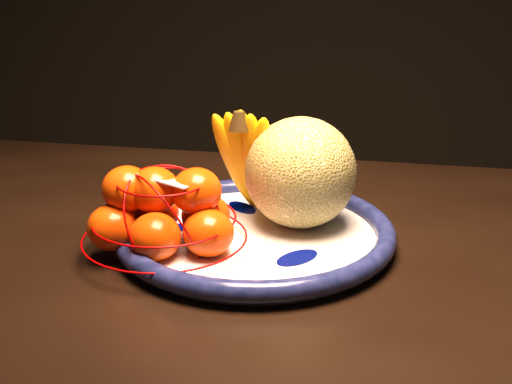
# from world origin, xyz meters

# --- Properties ---
(dining_table) EXTENTS (1.63, 1.04, 0.78)m
(dining_table) POSITION_xyz_m (-0.03, 0.10, 0.70)
(dining_table) COLOR black
(dining_table) RESTS_ON ground
(fruit_bowl) EXTENTS (0.38, 0.38, 0.03)m
(fruit_bowl) POSITION_xyz_m (-0.04, 0.15, 0.80)
(fruit_bowl) COLOR white
(fruit_bowl) RESTS_ON dining_table
(cantaloupe) EXTENTS (0.15, 0.15, 0.15)m
(cantaloupe) POSITION_xyz_m (0.02, 0.19, 0.88)
(cantaloupe) COLOR olive
(cantaloupe) RESTS_ON fruit_bowl
(banana_bunch) EXTENTS (0.11, 0.11, 0.17)m
(banana_bunch) POSITION_xyz_m (-0.06, 0.23, 0.89)
(banana_bunch) COLOR yellow
(banana_bunch) RESTS_ON fruit_bowl
(mandarin_bag) EXTENTS (0.24, 0.24, 0.14)m
(mandarin_bag) POSITION_xyz_m (-0.15, 0.10, 0.84)
(mandarin_bag) COLOR #FF470C
(mandarin_bag) RESTS_ON fruit_bowl
(price_tag) EXTENTS (0.08, 0.05, 0.01)m
(price_tag) POSITION_xyz_m (-0.14, 0.09, 0.89)
(price_tag) COLOR white
(price_tag) RESTS_ON mandarin_bag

